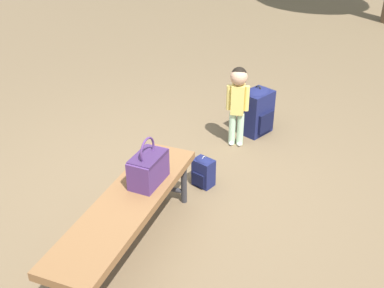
# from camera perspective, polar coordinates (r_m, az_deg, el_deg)

# --- Properties ---
(ground_plane) EXTENTS (40.00, 40.00, 0.00)m
(ground_plane) POSITION_cam_1_polar(r_m,az_deg,el_deg) (4.09, -2.03, -5.70)
(ground_plane) COLOR brown
(ground_plane) RESTS_ON ground
(park_bench) EXTENTS (1.65, 0.77, 0.45)m
(park_bench) POSITION_cam_1_polar(r_m,az_deg,el_deg) (3.27, -8.01, -7.80)
(park_bench) COLOR brown
(park_bench) RESTS_ON ground
(handbag) EXTENTS (0.35, 0.24, 0.37)m
(handbag) POSITION_cam_1_polar(r_m,az_deg,el_deg) (3.34, -5.41, -2.91)
(handbag) COLOR #4C2D66
(handbag) RESTS_ON park_bench
(child_standing) EXTENTS (0.17, 0.21, 0.83)m
(child_standing) POSITION_cam_1_polar(r_m,az_deg,el_deg) (4.57, 5.70, 6.07)
(child_standing) COLOR #B2D8B2
(child_standing) RESTS_ON ground
(backpack_large) EXTENTS (0.36, 0.32, 0.54)m
(backpack_large) POSITION_cam_1_polar(r_m,az_deg,el_deg) (4.95, 8.00, 4.24)
(backpack_large) COLOR #191E4C
(backpack_large) RESTS_ON ground
(backpack_small) EXTENTS (0.17, 0.19, 0.30)m
(backpack_small) POSITION_cam_1_polar(r_m,az_deg,el_deg) (4.08, 1.43, -3.33)
(backpack_small) COLOR #191E4C
(backpack_small) RESTS_ON ground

